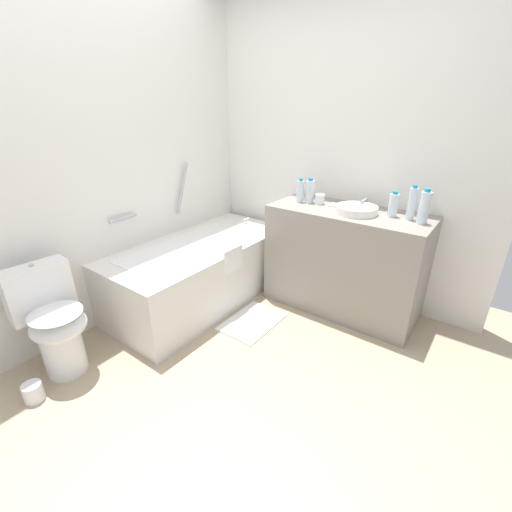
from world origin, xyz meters
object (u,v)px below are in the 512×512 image
Objects in this scene: sink_faucet at (365,204)px; drinking_glass_1 at (300,193)px; water_bottle_0 at (412,204)px; drinking_glass_0 at (320,199)px; water_bottle_3 at (393,205)px; sink_basin at (357,210)px; water_bottle_2 at (310,191)px; water_bottle_1 at (300,191)px; water_bottle_4 at (424,207)px; bathtub at (201,269)px; bath_mat at (252,322)px; toilet at (54,322)px; soap_dish at (334,205)px; toilet_paper_roll at (33,392)px.

drinking_glass_1 is (-0.07, 0.55, 0.02)m from sink_faucet.
drinking_glass_0 is at bearing 90.65° from water_bottle_0.
sink_faucet is 0.26m from water_bottle_3.
sink_basin is 1.50× the size of water_bottle_2.
water_bottle_4 reaches higher than water_bottle_1.
bathtub is at bearing 113.46° from water_bottle_0.
toilet is at bearing 149.10° from bath_mat.
water_bottle_3 is 1.41m from bath_mat.
drinking_glass_1 is (0.68, -0.58, 0.63)m from bathtub.
water_bottle_3 is at bearing -64.60° from bathtub.
water_bottle_4 reaches higher than water_bottle_2.
water_bottle_3 is at bearing 56.37° from toilet.
water_bottle_0 is 0.59m from soap_dish.
toilet is at bearing 137.23° from water_bottle_4.
sink_basin is at bearing -101.63° from drinking_glass_0.
water_bottle_1 is 0.10m from drinking_glass_1.
drinking_glass_0 is at bearing 107.43° from sink_faucet.
drinking_glass_0 is (-0.11, 0.35, 0.01)m from sink_faucet.
drinking_glass_1 is at bearing -14.36° from toilet_paper_roll.
water_bottle_4 reaches higher than sink_basin.
toilet_paper_roll is (-1.42, 0.57, 0.05)m from bath_mat.
water_bottle_3 is at bearing -71.22° from sink_basin.
toilet_paper_roll is (-2.21, 1.10, -0.85)m from sink_faucet.
bathtub is 1.09m from drinking_glass_1.
drinking_glass_1 is (0.04, 0.21, 0.01)m from drinking_glass_0.
bathtub is 5.40× the size of sink_basin.
sink_faucet is at bearing -74.54° from water_bottle_2.
sink_basin is 2.66× the size of toilet_paper_roll.
water_bottle_2 is at bearing -8.07° from bath_mat.
water_bottle_3 is at bearing -112.41° from sink_faucet.
water_bottle_0 is 1.02× the size of water_bottle_4.
drinking_glass_1 is 2.37m from toilet_paper_roll.
soap_dish is at bearing -89.29° from drinking_glass_0.
bathtub is 8.82× the size of water_bottle_3.
water_bottle_1 is 1.72× the size of toilet_paper_roll.
water_bottle_0 reaches higher than toilet.
sink_faucet is 0.46m from water_bottle_2.
drinking_glass_1 is (0.11, 0.55, 0.02)m from sink_basin.
water_bottle_0 is at bearing -89.35° from drinking_glass_0.
bathtub is at bearing 133.97° from water_bottle_1.
toilet reaches higher than toilet_paper_roll.
sink_basin is at bearing 60.02° from toilet.
water_bottle_1 reaches higher than sink_faucet.
water_bottle_0 is 2.76× the size of soap_dish.
drinking_glass_1 is at bearing 97.05° from sink_faucet.
sink_faucet is 0.48m from water_bottle_4.
toilet is 2.52m from water_bottle_0.
drinking_glass_1 is (0.03, 0.79, -0.04)m from water_bottle_3.
water_bottle_0 is 0.88m from water_bottle_1.
sink_faucet is 0.36m from drinking_glass_0.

